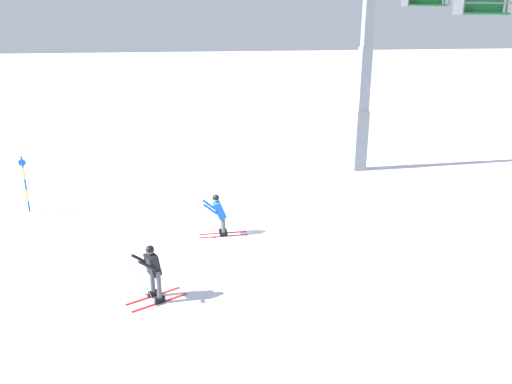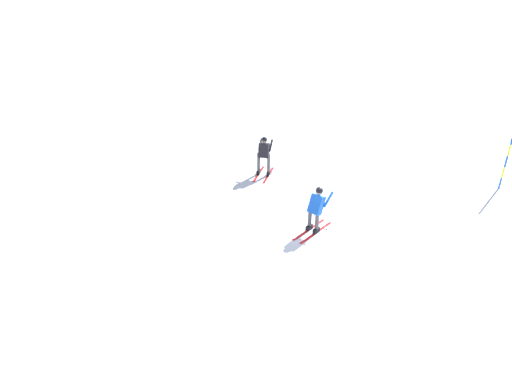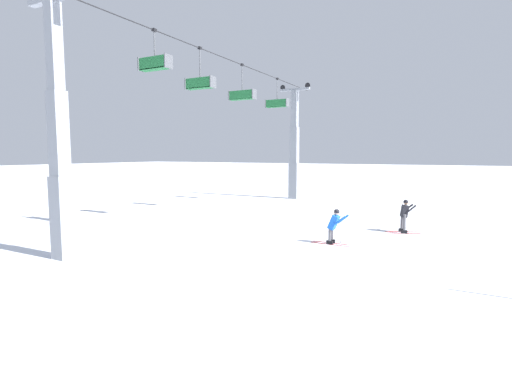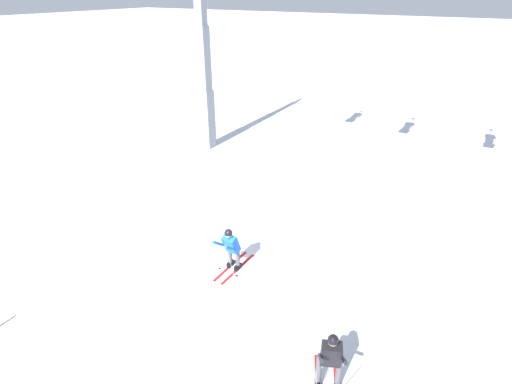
# 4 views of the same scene
# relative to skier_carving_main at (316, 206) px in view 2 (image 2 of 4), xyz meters

# --- Properties ---
(ground_plane) EXTENTS (260.00, 260.00, 0.00)m
(ground_plane) POSITION_rel_skier_carving_main_xyz_m (-0.33, -0.69, -0.90)
(ground_plane) COLOR white
(skier_carving_main) EXTENTS (0.71, 1.76, 1.68)m
(skier_carving_main) POSITION_rel_skier_carving_main_xyz_m (0.00, 0.00, 0.00)
(skier_carving_main) COLOR red
(skier_carving_main) RESTS_ON ground_plane
(trail_marker_pole) EXTENTS (0.07, 0.28, 2.32)m
(trail_marker_pole) POSITION_rel_skier_carving_main_xyz_m (-3.94, -7.29, 0.35)
(trail_marker_pole) COLOR blue
(trail_marker_pole) RESTS_ON ground_plane
(skier_distant_uphill) EXTENTS (1.14, 1.71, 1.69)m
(skier_distant_uphill) POSITION_rel_skier_carving_main_xyz_m (4.10, -2.36, 0.06)
(skier_distant_uphill) COLOR red
(skier_distant_uphill) RESTS_ON ground_plane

